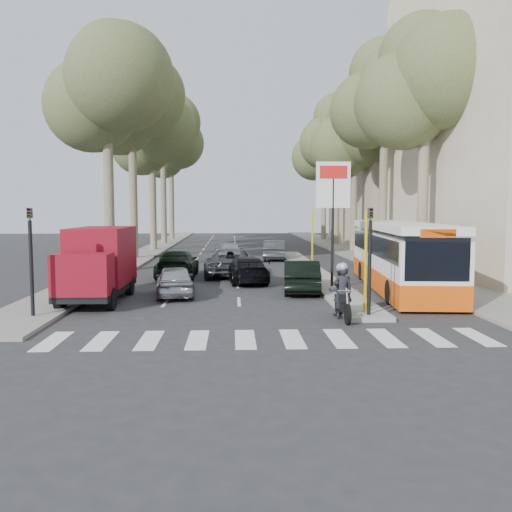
{
  "coord_description": "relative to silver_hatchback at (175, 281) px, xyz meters",
  "views": [
    {
      "loc": [
        -1.13,
        -18.56,
        3.58
      ],
      "look_at": [
        -0.16,
        3.88,
        1.6
      ],
      "focal_mm": 38.0,
      "sensor_mm": 36.0,
      "label": 1
    }
  ],
  "objects": [
    {
      "name": "queue_car_c",
      "position": [
        2.12,
        12.54,
        0.09
      ],
      "size": [
        1.93,
        4.35,
        1.45
      ],
      "primitive_type": "imported",
      "rotation": [
        0.0,
        0.0,
        3.19
      ],
      "color": "#A4A5AC",
      "rests_on": "ground"
    },
    {
      "name": "tree_l_b",
      "position": [
        -4.47,
        16.63,
        10.43
      ],
      "size": [
        7.4,
        7.2,
        14.88
      ],
      "color": "#6B604C",
      "rests_on": "ground"
    },
    {
      "name": "traffic_island",
      "position": [
        6.75,
        7.52,
        -0.56
      ],
      "size": [
        1.5,
        26.0,
        0.16
      ],
      "primitive_type": "cube",
      "color": "gray",
      "rests_on": "ground"
    },
    {
      "name": "pedestrian_near",
      "position": [
        12.89,
        4.46,
        0.33
      ],
      "size": [
        0.95,
        1.11,
        1.7
      ],
      "primitive_type": "imported",
      "rotation": [
        0.0,
        0.0,
        2.14
      ],
      "color": "#40354F",
      "rests_on": "sidewalk_right"
    },
    {
      "name": "queue_car_a",
      "position": [
        2.26,
        6.67,
        0.09
      ],
      "size": [
        2.69,
        5.39,
        1.47
      ],
      "primitive_type": "imported",
      "rotation": [
        0.0,
        0.0,
        3.09
      ],
      "color": "#43464A",
      "rests_on": "ground"
    },
    {
      "name": "building_far",
      "position": [
        19.0,
        30.52,
        7.36
      ],
      "size": [
        11.0,
        20.0,
        16.0
      ],
      "primitive_type": "cube",
      "color": "#B7A88E",
      "rests_on": "ground"
    },
    {
      "name": "queue_car_b",
      "position": [
        3.0,
        3.95,
        0.0
      ],
      "size": [
        2.35,
        4.61,
        1.28
      ],
      "primitive_type": "imported",
      "rotation": [
        0.0,
        0.0,
        3.27
      ],
      "color": "black",
      "rests_on": "ground"
    },
    {
      "name": "tree_l_c",
      "position": [
        -4.27,
        24.63,
        9.4
      ],
      "size": [
        7.4,
        7.2,
        13.71
      ],
      "color": "#6B604C",
      "rests_on": "ground"
    },
    {
      "name": "queue_car_e",
      "position": [
        -0.5,
        5.92,
        0.07
      ],
      "size": [
        2.01,
        4.91,
        1.42
      ],
      "primitive_type": "imported",
      "rotation": [
        0.0,
        0.0,
        3.14
      ],
      "color": "black",
      "rests_on": "ground"
    },
    {
      "name": "traffic_light_left",
      "position": [
        -4.1,
        -4.48,
        1.85
      ],
      "size": [
        0.16,
        0.41,
        3.6
      ],
      "color": "black",
      "rests_on": "ground"
    },
    {
      "name": "tree_l_e",
      "position": [
        -4.47,
        40.63,
        10.09
      ],
      "size": [
        7.4,
        7.2,
        14.49
      ],
      "color": "#6B604C",
      "rests_on": "ground"
    },
    {
      "name": "red_truck",
      "position": [
        -2.8,
        -1.07,
        0.86
      ],
      "size": [
        2.07,
        5.32,
        2.83
      ],
      "rotation": [
        0.0,
        0.0,
        -0.01
      ],
      "color": "black",
      "rests_on": "ground"
    },
    {
      "name": "pedestrian_far",
      "position": [
        12.58,
        7.64,
        0.38
      ],
      "size": [
        1.23,
        1.15,
        1.81
      ],
      "primitive_type": "imported",
      "rotation": [
        0.0,
        0.0,
        3.84
      ],
      "color": "#6C6451",
      "rests_on": "sidewalk_right"
    },
    {
      "name": "traffic_light_island",
      "position": [
        6.75,
        -4.98,
        1.85
      ],
      "size": [
        0.16,
        0.41,
        3.6
      ],
      "color": "black",
      "rests_on": "ground"
    },
    {
      "name": "motorcycle",
      "position": [
        5.9,
        -4.75,
        0.2
      ],
      "size": [
        0.78,
        2.18,
        1.85
      ],
      "rotation": [
        0.0,
        0.0,
        0.0
      ],
      "color": "black",
      "rests_on": "ground"
    },
    {
      "name": "tree_r_a",
      "position": [
        12.63,
        6.63,
        9.74
      ],
      "size": [
        7.4,
        7.2,
        14.1
      ],
      "color": "#6B604C",
      "rests_on": "ground"
    },
    {
      "name": "dark_hatchback",
      "position": [
        5.3,
        0.86,
        0.05
      ],
      "size": [
        1.82,
        4.29,
        1.38
      ],
      "primitive_type": "imported",
      "rotation": [
        0.0,
        0.0,
        3.05
      ],
      "color": "black",
      "rests_on": "ground"
    },
    {
      "name": "billboard",
      "position": [
        6.75,
        1.52,
        3.07
      ],
      "size": [
        1.5,
        12.1,
        5.6
      ],
      "color": "yellow",
      "rests_on": "ground"
    },
    {
      "name": "tree_r_b",
      "position": [
        12.73,
        14.63,
        10.78
      ],
      "size": [
        7.4,
        7.2,
        15.27
      ],
      "color": "#6B604C",
      "rests_on": "ground"
    },
    {
      "name": "sidewalk_right",
      "position": [
        12.1,
        21.52,
        -0.58
      ],
      "size": [
        3.2,
        70.0,
        0.12
      ],
      "primitive_type": "cube",
      "color": "gray",
      "rests_on": "ground"
    },
    {
      "name": "silver_hatchback",
      "position": [
        0.0,
        0.0,
        0.0
      ],
      "size": [
        1.96,
        3.91,
        1.28
      ],
      "primitive_type": "imported",
      "rotation": [
        0.0,
        0.0,
        3.27
      ],
      "color": "#AAACB2",
      "rests_on": "ground"
    },
    {
      "name": "tree_r_e",
      "position": [
        12.73,
        38.63,
        9.74
      ],
      "size": [
        7.4,
        7.2,
        14.1
      ],
      "color": "#6B604C",
      "rests_on": "ground"
    },
    {
      "name": "ground",
      "position": [
        3.5,
        -3.48,
        -0.64
      ],
      "size": [
        120.0,
        120.0,
        0.0
      ],
      "primitive_type": "plane",
      "color": "#28282B",
      "rests_on": "ground"
    },
    {
      "name": "queue_car_d",
      "position": [
        5.3,
        15.62,
        0.04
      ],
      "size": [
        1.86,
        4.26,
        1.36
      ],
      "primitive_type": "imported",
      "rotation": [
        0.0,
        0.0,
        3.04
      ],
      "color": "#494C50",
      "rests_on": "ground"
    },
    {
      "name": "tree_l_a",
      "position": [
        -4.37,
        8.63,
        9.74
      ],
      "size": [
        7.4,
        7.2,
        14.1
      ],
      "color": "#6B604C",
      "rests_on": "ground"
    },
    {
      "name": "tree_l_d",
      "position": [
        -4.37,
        32.63,
        11.12
      ],
      "size": [
        7.4,
        7.2,
        15.66
      ],
      "color": "#6B604C",
      "rests_on": "ground"
    },
    {
      "name": "tree_r_d",
      "position": [
        12.63,
        30.63,
        10.43
      ],
      "size": [
        7.4,
        7.2,
        14.88
      ],
      "color": "#6B604C",
      "rests_on": "ground"
    },
    {
      "name": "tree_r_c",
      "position": [
        12.53,
        22.63,
        9.05
      ],
      "size": [
        7.4,
        7.2,
        13.32
      ],
      "color": "#6B604C",
      "rests_on": "ground"
    },
    {
      "name": "city_bus",
      "position": [
        9.7,
        1.29,
        0.93
      ],
      "size": [
        3.44,
        11.49,
        2.98
      ],
      "rotation": [
        0.0,
        0.0,
        -0.09
      ],
      "color": "#E7510C",
      "rests_on": "ground"
    },
    {
      "name": "median_left",
      "position": [
        -4.5,
        24.52,
        -0.58
      ],
      "size": [
        2.4,
        64.0,
        0.12
      ],
      "primitive_type": "cube",
      "color": "gray",
      "rests_on": "ground"
    }
  ]
}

